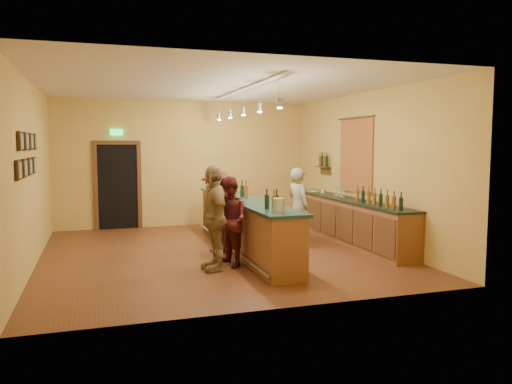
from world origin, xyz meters
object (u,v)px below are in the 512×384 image
object	(u,v)px
back_counter	(349,220)
bar_stool	(299,217)
tasting_bar	(244,221)
customer_b	(214,218)
customer_a	(229,221)
customer_c	(216,211)
bartender	(298,207)

from	to	relation	value
back_counter	bar_stool	world-z (taller)	back_counter
tasting_bar	customer_b	world-z (taller)	customer_b
customer_a	customer_c	xyz separation A→B (m)	(0.05, 1.13, 0.04)
bartender	customer_b	xyz separation A→B (m)	(-2.10, -1.40, 0.07)
tasting_bar	customer_a	size ratio (longest dim) A/B	3.26
back_counter	tasting_bar	world-z (taller)	tasting_bar
tasting_bar	bartender	xyz separation A→B (m)	(1.21, 0.11, 0.21)
bartender	customer_c	xyz separation A→B (m)	(-1.76, -0.09, 0.01)
back_counter	bar_stool	distance (m)	1.08
bar_stool	customer_c	bearing A→B (deg)	-163.22
tasting_bar	customer_a	world-z (taller)	customer_a
customer_a	customer_b	xyz separation A→B (m)	(-0.29, -0.17, 0.10)
bar_stool	customer_b	bearing A→B (deg)	-140.74
customer_a	bar_stool	size ratio (longest dim) A/B	2.32
customer_a	customer_b	distance (m)	0.36
back_counter	customer_a	size ratio (longest dim) A/B	2.91
back_counter	bar_stool	bearing A→B (deg)	156.05
customer_c	back_counter	bearing A→B (deg)	82.63
back_counter	bartender	xyz separation A→B (m)	(-1.21, -0.07, 0.33)
customer_a	customer_c	distance (m)	1.14
bartender	bar_stool	xyz separation A→B (m)	(0.23, 0.51, -0.28)
tasting_bar	customer_c	world-z (taller)	customer_c
back_counter	customer_c	bearing A→B (deg)	-176.88
tasting_bar	bartender	distance (m)	1.23
customer_c	customer_b	bearing A→B (deg)	-25.26
bartender	bar_stool	world-z (taller)	bartender
tasting_bar	bar_stool	xyz separation A→B (m)	(1.44, 0.62, -0.08)
tasting_bar	customer_b	xyz separation A→B (m)	(-0.89, -1.29, 0.28)
customer_a	bar_stool	world-z (taller)	customer_a
bar_stool	bartender	bearing A→B (deg)	-114.17
tasting_bar	bar_stool	world-z (taller)	tasting_bar
customer_a	bar_stool	bearing A→B (deg)	114.78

